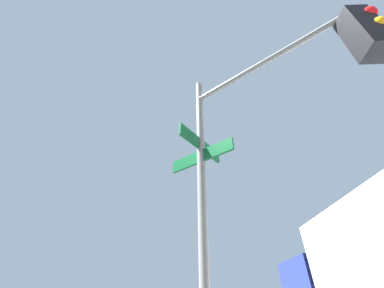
{
  "coord_description": "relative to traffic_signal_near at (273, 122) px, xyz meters",
  "views": [
    {
      "loc": [
        -3.78,
        -6.79,
        1.74
      ],
      "look_at": [
        -6.11,
        -6.86,
        3.41
      ],
      "focal_mm": 21.27,
      "sensor_mm": 36.0,
      "label": 1
    }
  ],
  "objects": [
    {
      "name": "traffic_signal_near",
      "position": [
        0.0,
        0.0,
        0.0
      ],
      "size": [
        2.01,
        2.57,
        5.19
      ],
      "color": "slate",
      "rests_on": "ground_plane"
    }
  ]
}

